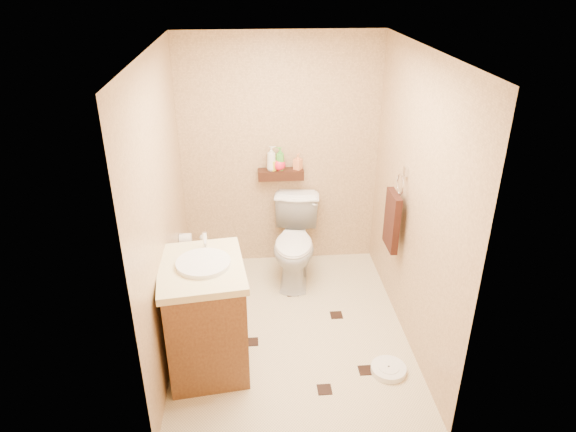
{
  "coord_description": "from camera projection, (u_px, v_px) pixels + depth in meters",
  "views": [
    {
      "loc": [
        -0.31,
        -3.65,
        2.94
      ],
      "look_at": [
        -0.0,
        0.25,
        1.0
      ],
      "focal_mm": 32.0,
      "sensor_mm": 36.0,
      "label": 1
    }
  ],
  "objects": [
    {
      "name": "ceiling",
      "position": [
        291.0,
        50.0,
        3.52
      ],
      "size": [
        2.0,
        2.5,
        0.02
      ],
      "primitive_type": "cube",
      "color": "white",
      "rests_on": "wall_back"
    },
    {
      "name": "bottle_e",
      "position": [
        298.0,
        162.0,
        5.13
      ],
      "size": [
        0.1,
        0.1,
        0.16
      ],
      "primitive_type": "imported",
      "rotation": [
        0.0,
        0.0,
        2.52
      ],
      "color": "#E6834C",
      "rests_on": "wall_shelf"
    },
    {
      "name": "bottle_a",
      "position": [
        271.0,
        158.0,
        5.09
      ],
      "size": [
        0.11,
        0.11,
        0.25
      ],
      "primitive_type": "imported",
      "rotation": [
        0.0,
        0.0,
        1.71
      ],
      "color": "silver",
      "rests_on": "wall_shelf"
    },
    {
      "name": "wall_left",
      "position": [
        162.0,
        212.0,
        3.98
      ],
      "size": [
        0.04,
        2.5,
        2.4
      ],
      "primitive_type": "cube",
      "color": "tan",
      "rests_on": "ground"
    },
    {
      "name": "bottle_d",
      "position": [
        280.0,
        159.0,
        5.1
      ],
      "size": [
        0.1,
        0.1,
        0.24
      ],
      "primitive_type": "imported",
      "rotation": [
        0.0,
        0.0,
        4.58
      ],
      "color": "green",
      "rests_on": "wall_shelf"
    },
    {
      "name": "toilet",
      "position": [
        295.0,
        243.0,
        5.15
      ],
      "size": [
        0.57,
        0.86,
        0.82
      ],
      "primitive_type": "imported",
      "rotation": [
        0.0,
        0.0,
        -0.14
      ],
      "color": "white",
      "rests_on": "ground"
    },
    {
      "name": "towel_ring",
      "position": [
        393.0,
        218.0,
        4.45
      ],
      "size": [
        0.12,
        0.3,
        0.76
      ],
      "color": "silver",
      "rests_on": "wall_right"
    },
    {
      "name": "bottle_c",
      "position": [
        279.0,
        162.0,
        5.12
      ],
      "size": [
        0.17,
        0.17,
        0.16
      ],
      "primitive_type": "imported",
      "rotation": [
        0.0,
        0.0,
        5.23
      ],
      "color": "#F81D39",
      "rests_on": "wall_shelf"
    },
    {
      "name": "ground",
      "position": [
        290.0,
        329.0,
        4.58
      ],
      "size": [
        2.5,
        2.5,
        0.0
      ],
      "primitive_type": "plane",
      "color": "beige",
      "rests_on": "ground"
    },
    {
      "name": "bottle_b",
      "position": [
        273.0,
        163.0,
        5.12
      ],
      "size": [
        0.1,
        0.1,
        0.15
      ],
      "primitive_type": "imported",
      "rotation": [
        0.0,
        0.0,
        0.82
      ],
      "color": "yellow",
      "rests_on": "wall_shelf"
    },
    {
      "name": "wall_back",
      "position": [
        280.0,
        155.0,
        5.17
      ],
      "size": [
        2.0,
        0.04,
        2.4
      ],
      "primitive_type": "cube",
      "color": "tan",
      "rests_on": "ground"
    },
    {
      "name": "bathroom_scale",
      "position": [
        388.0,
        369.0,
        4.09
      ],
      "size": [
        0.33,
        0.33,
        0.06
      ],
      "rotation": [
        0.0,
        0.0,
        -0.21
      ],
      "color": "white",
      "rests_on": "ground"
    },
    {
      "name": "toilet_paper",
      "position": [
        185.0,
        239.0,
        4.83
      ],
      "size": [
        0.12,
        0.11,
        0.12
      ],
      "color": "white",
      "rests_on": "wall_left"
    },
    {
      "name": "wall_right",
      "position": [
        414.0,
        203.0,
        4.12
      ],
      "size": [
        0.04,
        2.5,
        2.4
      ],
      "primitive_type": "cube",
      "color": "tan",
      "rests_on": "ground"
    },
    {
      "name": "vanity",
      "position": [
        205.0,
        315.0,
        3.99
      ],
      "size": [
        0.72,
        0.84,
        1.08
      ],
      "rotation": [
        0.0,
        0.0,
        0.12
      ],
      "color": "brown",
      "rests_on": "ground"
    },
    {
      "name": "wall_front",
      "position": [
        309.0,
        301.0,
        2.94
      ],
      "size": [
        2.0,
        0.04,
        2.4
      ],
      "primitive_type": "cube",
      "color": "tan",
      "rests_on": "ground"
    },
    {
      "name": "toilet_brush",
      "position": [
        205.0,
        261.0,
        5.29
      ],
      "size": [
        0.11,
        0.11,
        0.49
      ],
      "color": "#1A6969",
      "rests_on": "ground"
    },
    {
      "name": "wall_shelf",
      "position": [
        281.0,
        174.0,
        5.18
      ],
      "size": [
        0.46,
        0.14,
        0.1
      ],
      "primitive_type": "cube",
      "color": "#341A0E",
      "rests_on": "wall_back"
    },
    {
      "name": "floor_accents",
      "position": [
        298.0,
        332.0,
        4.54
      ],
      "size": [
        1.2,
        1.4,
        0.01
      ],
      "color": "black",
      "rests_on": "ground"
    }
  ]
}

